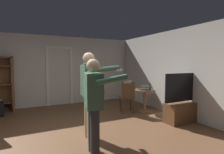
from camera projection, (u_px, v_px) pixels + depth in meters
ground_plane at (73, 142)px, 3.44m from camera, size 7.36×7.36×0.00m
wall_back at (49, 71)px, 6.38m from camera, size 6.56×0.12×2.50m
wall_right at (191, 73)px, 4.78m from camera, size 0.12×6.93×2.50m
doorway_frame at (60, 72)px, 6.47m from camera, size 0.93×0.08×2.13m
tv_flatscreen at (183, 107)px, 4.61m from camera, size 1.24×0.40×1.28m
side_table at (145, 97)px, 5.57m from camera, size 0.65×0.65×0.70m
laptop at (145, 88)px, 5.49m from camera, size 0.38×0.38×0.16m
bottle_on_table at (150, 87)px, 5.54m from camera, size 0.06×0.06×0.22m
wooden_chair at (127, 95)px, 5.42m from camera, size 0.54×0.54×0.99m
person_blue_shirt at (94, 100)px, 2.92m from camera, size 0.66×0.70×1.60m
person_striped_shirt at (90, 89)px, 3.54m from camera, size 0.73×0.61×1.74m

